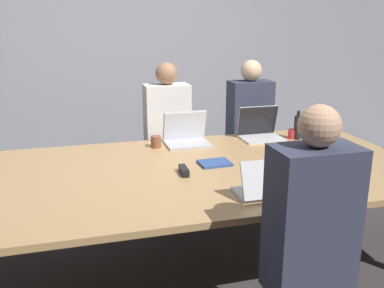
% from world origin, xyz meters
% --- Properties ---
extents(ground_plane, '(24.00, 24.00, 0.00)m').
position_xyz_m(ground_plane, '(0.00, 0.00, 0.00)').
color(ground_plane, '#383333').
extents(curtain_wall, '(12.00, 0.06, 2.80)m').
position_xyz_m(curtain_wall, '(0.00, 2.20, 1.40)').
color(curtain_wall, '#9999A3').
rests_on(curtain_wall, ground_plane).
extents(conference_table, '(3.40, 1.64, 0.73)m').
position_xyz_m(conference_table, '(0.00, 0.00, 0.68)').
color(conference_table, tan).
rests_on(conference_table, ground_plane).
extents(laptop_near_midright, '(0.31, 0.23, 0.23)m').
position_xyz_m(laptop_near_midright, '(0.34, -0.59, 0.80)').
color(laptop_near_midright, silver).
rests_on(laptop_near_midright, conference_table).
extents(person_near_midright, '(0.40, 0.24, 1.37)m').
position_xyz_m(person_near_midright, '(0.35, -1.10, 0.66)').
color(person_near_midright, '#2D2D38').
rests_on(person_near_midright, ground_plane).
extents(laptop_far_right, '(0.36, 0.28, 0.28)m').
position_xyz_m(laptop_far_right, '(0.86, 0.62, 0.81)').
color(laptop_far_right, silver).
rests_on(laptop_far_right, conference_table).
extents(person_far_right, '(0.40, 0.24, 1.38)m').
position_xyz_m(person_far_right, '(0.92, 1.01, 0.67)').
color(person_far_right, '#2D2D38').
rests_on(person_far_right, ground_plane).
extents(cup_far_right, '(0.08, 0.08, 0.08)m').
position_xyz_m(cup_far_right, '(1.13, 0.54, 0.77)').
color(cup_far_right, red).
rests_on(cup_far_right, conference_table).
extents(bottle_far_right, '(0.06, 0.06, 0.25)m').
position_xyz_m(bottle_far_right, '(1.16, 0.51, 0.84)').
color(bottle_far_right, black).
rests_on(bottle_far_right, conference_table).
extents(laptop_far_center, '(0.37, 0.27, 0.28)m').
position_xyz_m(laptop_far_center, '(0.19, 0.62, 0.81)').
color(laptop_far_center, '#B7B7BC').
rests_on(laptop_far_center, conference_table).
extents(person_far_center, '(0.40, 0.24, 1.37)m').
position_xyz_m(person_far_center, '(0.11, 0.99, 0.66)').
color(person_far_center, '#2D2D38').
rests_on(person_far_center, ground_plane).
extents(cup_far_center, '(0.08, 0.08, 0.10)m').
position_xyz_m(cup_far_center, '(-0.07, 0.59, 0.78)').
color(cup_far_center, brown).
rests_on(cup_far_center, conference_table).
extents(stapler, '(0.05, 0.15, 0.05)m').
position_xyz_m(stapler, '(-0.01, -0.09, 0.75)').
color(stapler, black).
rests_on(stapler, conference_table).
extents(notebook, '(0.23, 0.18, 0.02)m').
position_xyz_m(notebook, '(0.25, 0.05, 0.74)').
color(notebook, '#2D4C8C').
rests_on(notebook, conference_table).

